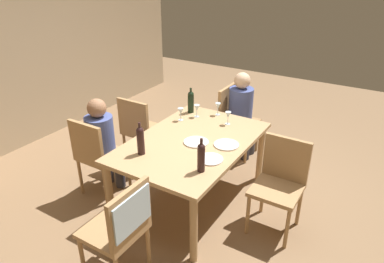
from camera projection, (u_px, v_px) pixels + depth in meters
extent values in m
plane|color=#846647|center=(192.00, 198.00, 3.93)|extent=(10.00, 10.00, 0.00)
cube|color=tan|center=(14.00, 48.00, 4.62)|extent=(6.40, 0.12, 2.70)
cube|color=tan|center=(192.00, 142.00, 3.61)|extent=(1.65, 1.10, 0.04)
cylinder|color=tan|center=(194.00, 229.00, 2.97)|extent=(0.07, 0.07, 0.69)
cylinder|color=tan|center=(260.00, 154.00, 4.13)|extent=(0.07, 0.07, 0.69)
cylinder|color=tan|center=(110.00, 194.00, 3.42)|extent=(0.07, 0.07, 0.69)
cylinder|color=tan|center=(191.00, 135.00, 4.58)|extent=(0.07, 0.07, 0.69)
cylinder|color=#A87F51|center=(105.00, 161.00, 4.22)|extent=(0.04, 0.04, 0.44)
cylinder|color=#A87F51|center=(129.00, 170.00, 4.04)|extent=(0.04, 0.04, 0.44)
cylinder|color=#A87F51|center=(81.00, 176.00, 3.93)|extent=(0.04, 0.04, 0.44)
cylinder|color=#A87F51|center=(106.00, 187.00, 3.75)|extent=(0.04, 0.04, 0.44)
cube|color=#A87F51|center=(103.00, 155.00, 3.88)|extent=(0.44, 0.44, 0.04)
cube|color=#A87F51|center=(86.00, 143.00, 3.62)|extent=(0.04, 0.44, 0.44)
cylinder|color=#A87F51|center=(257.00, 137.00, 4.81)|extent=(0.04, 0.04, 0.44)
cylinder|color=#A87F51|center=(246.00, 148.00, 4.52)|extent=(0.04, 0.04, 0.44)
cylinder|color=#A87F51|center=(232.00, 130.00, 4.99)|extent=(0.04, 0.04, 0.44)
cylinder|color=#A87F51|center=(220.00, 141.00, 4.70)|extent=(0.04, 0.04, 0.44)
cube|color=#A87F51|center=(240.00, 123.00, 4.65)|extent=(0.44, 0.44, 0.04)
cube|color=#A87F51|center=(227.00, 103.00, 4.64)|extent=(0.44, 0.04, 0.44)
cylinder|color=#A87F51|center=(287.00, 229.00, 3.16)|extent=(0.04, 0.04, 0.44)
cylinder|color=#A87F51|center=(248.00, 215.00, 3.34)|extent=(0.04, 0.04, 0.44)
cylinder|color=#A87F51|center=(299.00, 206.00, 3.45)|extent=(0.04, 0.04, 0.44)
cylinder|color=#A87F51|center=(263.00, 194.00, 3.63)|extent=(0.04, 0.04, 0.44)
cube|color=#A87F51|center=(277.00, 190.00, 3.29)|extent=(0.44, 0.44, 0.04)
cube|color=#A87F51|center=(286.00, 159.00, 3.34)|extent=(0.04, 0.44, 0.44)
cylinder|color=#A87F51|center=(144.00, 137.00, 4.79)|extent=(0.04, 0.04, 0.44)
cylinder|color=#A87F51|center=(166.00, 144.00, 4.61)|extent=(0.04, 0.04, 0.44)
cylinder|color=#A87F51|center=(125.00, 149.00, 4.49)|extent=(0.04, 0.04, 0.44)
cylinder|color=#A87F51|center=(148.00, 157.00, 4.32)|extent=(0.04, 0.04, 0.44)
cube|color=#A87F51|center=(145.00, 130.00, 4.44)|extent=(0.44, 0.44, 0.04)
cube|color=#A87F51|center=(133.00, 118.00, 4.19)|extent=(0.04, 0.44, 0.44)
cylinder|color=#A87F51|center=(82.00, 258.00, 2.85)|extent=(0.04, 0.04, 0.44)
cylinder|color=#A87F51|center=(115.00, 230.00, 3.14)|extent=(0.04, 0.04, 0.44)
cylinder|color=#A87F51|center=(148.00, 247.00, 2.96)|extent=(0.04, 0.04, 0.44)
cube|color=#A87F51|center=(113.00, 230.00, 2.80)|extent=(0.44, 0.44, 0.04)
cube|color=#A87F51|center=(130.00, 215.00, 2.60)|extent=(0.44, 0.04, 0.44)
cube|color=#ADC6D6|center=(130.00, 212.00, 2.59)|extent=(0.40, 0.07, 0.31)
cylinder|color=#33333D|center=(108.00, 165.00, 4.13)|extent=(0.11, 0.11, 0.46)
cylinder|color=#33333D|center=(119.00, 169.00, 4.04)|extent=(0.11, 0.11, 0.46)
cylinder|color=#475699|center=(100.00, 136.00, 3.78)|extent=(0.30, 0.30, 0.46)
sphere|color=#996B4C|center=(97.00, 108.00, 3.63)|extent=(0.20, 0.20, 0.20)
cylinder|color=#33333D|center=(251.00, 138.00, 4.75)|extent=(0.11, 0.11, 0.46)
cylinder|color=#33333D|center=(246.00, 143.00, 4.61)|extent=(0.11, 0.11, 0.46)
cylinder|color=#475699|center=(241.00, 106.00, 4.54)|extent=(0.31, 0.31, 0.48)
sphere|color=beige|center=(242.00, 81.00, 4.39)|extent=(0.21, 0.21, 0.21)
cylinder|color=black|center=(141.00, 143.00, 3.31)|extent=(0.07, 0.07, 0.23)
sphere|color=black|center=(140.00, 131.00, 3.25)|extent=(0.07, 0.07, 0.07)
cylinder|color=black|center=(140.00, 126.00, 3.23)|extent=(0.03, 0.03, 0.07)
cylinder|color=black|center=(201.00, 160.00, 3.03)|extent=(0.07, 0.07, 0.22)
sphere|color=black|center=(201.00, 147.00, 2.98)|extent=(0.07, 0.07, 0.07)
cylinder|color=black|center=(201.00, 143.00, 2.96)|extent=(0.03, 0.03, 0.08)
cylinder|color=black|center=(191.00, 104.00, 4.22)|extent=(0.07, 0.07, 0.21)
sphere|color=black|center=(191.00, 95.00, 4.17)|extent=(0.07, 0.07, 0.07)
cylinder|color=black|center=(191.00, 91.00, 4.15)|extent=(0.03, 0.03, 0.07)
cylinder|color=silver|center=(228.00, 124.00, 3.96)|extent=(0.06, 0.06, 0.00)
cylinder|color=silver|center=(228.00, 121.00, 3.94)|extent=(0.01, 0.01, 0.07)
cone|color=silver|center=(228.00, 115.00, 3.91)|extent=(0.07, 0.07, 0.07)
cylinder|color=silver|center=(181.00, 120.00, 4.06)|extent=(0.06, 0.06, 0.00)
cylinder|color=silver|center=(181.00, 117.00, 4.04)|extent=(0.01, 0.01, 0.07)
cone|color=silver|center=(181.00, 111.00, 4.01)|extent=(0.07, 0.07, 0.07)
cylinder|color=silver|center=(197.00, 116.00, 4.15)|extent=(0.06, 0.06, 0.00)
cylinder|color=silver|center=(197.00, 114.00, 4.13)|extent=(0.01, 0.01, 0.07)
cone|color=silver|center=(197.00, 108.00, 4.10)|extent=(0.07, 0.07, 0.07)
cylinder|color=silver|center=(218.00, 115.00, 4.20)|extent=(0.06, 0.06, 0.00)
cylinder|color=silver|center=(218.00, 112.00, 4.18)|extent=(0.01, 0.01, 0.07)
cone|color=silver|center=(218.00, 106.00, 4.15)|extent=(0.07, 0.07, 0.07)
cylinder|color=white|center=(211.00, 159.00, 3.25)|extent=(0.23, 0.23, 0.01)
cylinder|color=silver|center=(196.00, 142.00, 3.55)|extent=(0.26, 0.26, 0.01)
cylinder|color=silver|center=(226.00, 145.00, 3.50)|extent=(0.25, 0.25, 0.01)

